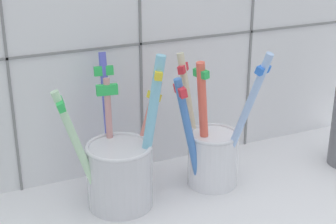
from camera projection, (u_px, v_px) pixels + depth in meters
counter_slab at (178, 211)px, 62.98cm from camera, size 64.00×22.00×2.00cm
tile_wall_back at (137, 11)px, 65.19cm from camera, size 64.00×2.20×45.00cm
toothbrush_cup_left at (120, 168)px, 61.07cm from camera, size 13.48×10.48×18.05cm
toothbrush_cup_right at (212, 151)px, 65.45cm from camera, size 9.34×11.51×18.15cm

